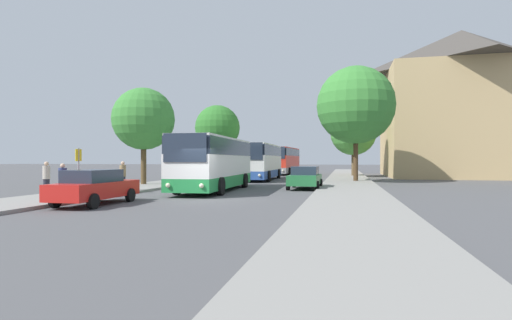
% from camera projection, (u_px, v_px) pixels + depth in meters
% --- Properties ---
extents(ground_plane, '(300.00, 300.00, 0.00)m').
position_uv_depth(ground_plane, '(205.00, 199.00, 19.50)').
color(ground_plane, '#4C4C4F').
rests_on(ground_plane, ground).
extents(sidewalk_left, '(4.00, 120.00, 0.15)m').
position_uv_depth(sidewalk_left, '(79.00, 195.00, 21.02)').
color(sidewalk_left, gray).
rests_on(sidewalk_left, ground_plane).
extents(sidewalk_right, '(4.00, 120.00, 0.15)m').
position_uv_depth(sidewalk_right, '(352.00, 201.00, 17.99)').
color(sidewalk_right, gray).
rests_on(sidewalk_right, ground_plane).
extents(building_right_background, '(16.51, 15.93, 16.78)m').
position_uv_depth(building_right_background, '(462.00, 103.00, 45.53)').
color(building_right_background, tan).
rests_on(building_right_background, ground_plane).
extents(bus_front, '(3.07, 10.69, 3.30)m').
position_uv_depth(bus_front, '(215.00, 163.00, 25.02)').
color(bus_front, '#238942').
rests_on(bus_front, ground_plane).
extents(bus_middle, '(3.08, 11.37, 3.42)m').
position_uv_depth(bus_middle, '(261.00, 161.00, 38.64)').
color(bus_middle, '#2D519E').
rests_on(bus_middle, ground_plane).
extents(bus_rear, '(3.09, 11.39, 3.56)m').
position_uv_depth(bus_rear, '(284.00, 160.00, 53.60)').
color(bus_rear, gray).
rests_on(bus_rear, ground_plane).
extents(parked_car_left_curb, '(1.94, 4.60, 1.51)m').
position_uv_depth(parked_car_left_curb, '(95.00, 187.00, 17.17)').
color(parked_car_left_curb, red).
rests_on(parked_car_left_curb, ground_plane).
extents(parked_car_right_near, '(2.13, 4.42, 1.50)m').
position_uv_depth(parked_car_right_near, '(305.00, 177.00, 26.56)').
color(parked_car_right_near, '#236B38').
rests_on(parked_car_right_near, ground_plane).
extents(bus_stop_sign, '(0.08, 0.45, 2.38)m').
position_uv_depth(bus_stop_sign, '(78.00, 166.00, 19.88)').
color(bus_stop_sign, gray).
rests_on(bus_stop_sign, sidewalk_left).
extents(pedestrian_waiting_near, '(0.36, 0.36, 1.70)m').
position_uv_depth(pedestrian_waiting_near, '(46.00, 178.00, 20.38)').
color(pedestrian_waiting_near, '#23232D').
rests_on(pedestrian_waiting_near, sidewalk_left).
extents(pedestrian_waiting_far, '(0.36, 0.36, 1.70)m').
position_uv_depth(pedestrian_waiting_far, '(123.00, 176.00, 23.33)').
color(pedestrian_waiting_far, '#23232D').
rests_on(pedestrian_waiting_far, sidewalk_left).
extents(pedestrian_walking_back, '(0.36, 0.36, 1.62)m').
position_uv_depth(pedestrian_walking_back, '(63.00, 181.00, 18.37)').
color(pedestrian_walking_back, '#23232D').
rests_on(pedestrian_walking_back, sidewalk_left).
extents(tree_left_near, '(4.51, 4.51, 7.29)m').
position_uv_depth(tree_left_near, '(217.00, 128.00, 40.08)').
color(tree_left_near, brown).
rests_on(tree_left_near, sidewalk_left).
extents(tree_left_far, '(4.60, 4.60, 7.13)m').
position_uv_depth(tree_left_far, '(144.00, 119.00, 29.59)').
color(tree_left_far, '#513D23').
rests_on(tree_left_far, sidewalk_left).
extents(tree_right_near, '(6.65, 6.65, 9.83)m').
position_uv_depth(tree_right_near, '(356.00, 105.00, 34.22)').
color(tree_right_near, '#47331E').
rests_on(tree_right_near, sidewalk_right).
extents(tree_right_mid, '(5.20, 5.20, 7.53)m').
position_uv_depth(tree_right_mid, '(353.00, 133.00, 45.76)').
color(tree_right_mid, brown).
rests_on(tree_right_mid, sidewalk_right).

